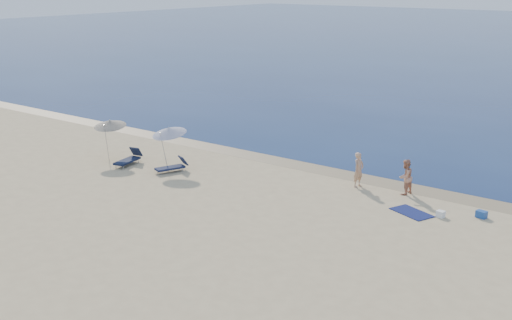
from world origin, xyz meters
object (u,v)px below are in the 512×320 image
(blue_cooler, at_px, (481,214))
(umbrella_near, at_px, (169,131))
(person_left, at_px, (359,170))
(person_right, at_px, (405,177))

(blue_cooler, bearing_deg, umbrella_near, -160.19)
(blue_cooler, xyz_separation_m, umbrella_near, (-14.92, -2.55, 1.79))
(person_left, bearing_deg, blue_cooler, -86.76)
(person_left, bearing_deg, person_right, -73.65)
(umbrella_near, bearing_deg, person_left, 25.15)
(person_right, xyz_separation_m, umbrella_near, (-11.21, -3.38, 1.14))
(person_left, height_order, blue_cooler, person_left)
(person_left, distance_m, person_right, 2.19)
(person_right, bearing_deg, umbrella_near, -61.20)
(umbrella_near, bearing_deg, blue_cooler, 16.03)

